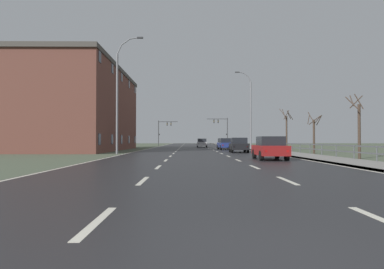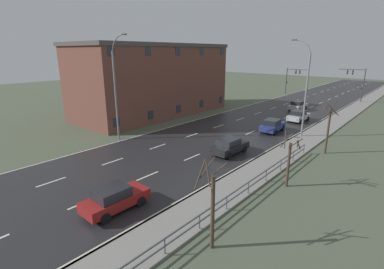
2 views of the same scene
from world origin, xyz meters
name	(u,v)px [view 1 (image 1 of 2)]	position (x,y,z in m)	size (l,w,h in m)	color
ground_plane	(194,149)	(0.00, 48.00, -0.06)	(160.00, 160.00, 0.12)	#4C5642
road_asphalt_strip	(193,147)	(0.00, 60.00, 0.01)	(14.00, 120.00, 0.03)	#232326
sidewalk_right	(238,147)	(8.43, 60.00, 0.06)	(3.00, 120.00, 0.12)	gray
guardrail	(329,148)	(9.85, 22.09, 0.71)	(0.07, 28.96, 1.00)	#515459
street_lamp_midground	(250,111)	(7.47, 42.09, 5.27)	(2.24, 0.24, 10.70)	slate
street_lamp_left_bank	(119,96)	(-7.45, 28.04, 5.43)	(2.53, 0.24, 11.09)	slate
traffic_signal_right	(222,127)	(6.78, 72.44, 4.33)	(4.77, 0.36, 6.36)	#38383A
traffic_signal_left	(163,128)	(-6.79, 74.31, 3.99)	(4.55, 0.36, 5.82)	#38383A
car_far_left	(223,143)	(4.52, 49.34, 0.80)	(1.98, 4.18, 1.57)	#B7B7BC
car_distant	(202,143)	(1.52, 56.98, 0.80)	(1.93, 4.15, 1.57)	#B7B7BC
car_far_right	(270,148)	(4.59, 19.03, 0.80)	(1.90, 4.13, 1.57)	maroon
car_near_left	(239,145)	(4.43, 32.01, 0.80)	(1.97, 4.17, 1.57)	black
car_mid_centre	(225,144)	(4.12, 41.92, 0.80)	(2.02, 4.19, 1.57)	navy
brick_building	(82,109)	(-14.71, 39.88, 5.28)	(10.51, 24.26, 10.55)	brown
bare_tree_near	(359,127)	(11.15, 20.10, 2.24)	(1.30, 1.46, 4.59)	#423328
bare_tree_mid	(314,133)	(11.34, 29.03, 1.99)	(1.44, 1.36, 4.09)	#423328
bare_tree_far	(287,130)	(11.32, 38.11, 2.55)	(1.58, 1.28, 5.26)	#423328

